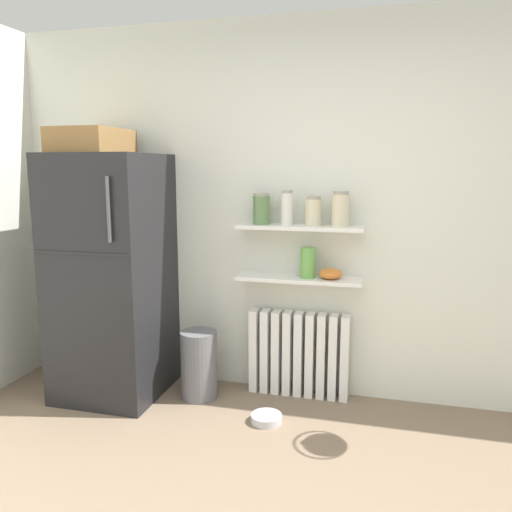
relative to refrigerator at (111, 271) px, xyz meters
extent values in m
cube|color=silver|center=(1.36, 0.40, 0.41)|extent=(7.04, 0.10, 2.60)
cube|color=black|center=(0.00, 0.00, -0.04)|extent=(0.69, 0.71, 1.70)
cube|color=#262628|center=(0.00, -0.36, 0.19)|extent=(0.68, 0.01, 0.01)
cylinder|color=#4C4C51|center=(0.23, -0.37, 0.47)|extent=(0.02, 0.02, 0.40)
cube|color=olive|center=(-0.10, 0.00, 0.89)|extent=(0.42, 0.50, 0.17)
cube|color=white|center=(0.97, 0.27, -0.58)|extent=(0.06, 0.12, 0.60)
cube|color=white|center=(1.05, 0.27, -0.58)|extent=(0.06, 0.12, 0.60)
cube|color=white|center=(1.13, 0.27, -0.58)|extent=(0.06, 0.12, 0.60)
cube|color=white|center=(1.21, 0.27, -0.58)|extent=(0.06, 0.12, 0.60)
cube|color=white|center=(1.29, 0.27, -0.58)|extent=(0.06, 0.12, 0.60)
cube|color=white|center=(1.37, 0.27, -0.58)|extent=(0.06, 0.12, 0.60)
cube|color=white|center=(1.45, 0.27, -0.58)|extent=(0.06, 0.12, 0.60)
cube|color=white|center=(1.53, 0.27, -0.58)|extent=(0.06, 0.12, 0.60)
cube|color=white|center=(1.61, 0.27, -0.58)|extent=(0.06, 0.12, 0.60)
cube|color=white|center=(1.29, 0.24, -0.03)|extent=(0.85, 0.22, 0.02)
cube|color=white|center=(1.29, 0.24, 0.32)|extent=(0.85, 0.22, 0.02)
cylinder|color=#5B7F4C|center=(1.02, 0.24, 0.43)|extent=(0.12, 0.12, 0.19)
cylinder|color=gray|center=(1.02, 0.24, 0.54)|extent=(0.11, 0.11, 0.02)
cylinder|color=silver|center=(1.20, 0.24, 0.44)|extent=(0.08, 0.08, 0.21)
cylinder|color=gray|center=(1.20, 0.24, 0.56)|extent=(0.07, 0.07, 0.02)
cylinder|color=beige|center=(1.38, 0.24, 0.42)|extent=(0.11, 0.11, 0.18)
cylinder|color=gray|center=(1.38, 0.24, 0.52)|extent=(0.10, 0.10, 0.02)
cylinder|color=beige|center=(1.56, 0.24, 0.44)|extent=(0.11, 0.11, 0.21)
cylinder|color=gray|center=(1.56, 0.24, 0.56)|extent=(0.10, 0.10, 0.02)
cylinder|color=#66A84C|center=(1.35, 0.24, 0.08)|extent=(0.11, 0.11, 0.21)
ellipsoid|color=orange|center=(1.50, 0.24, 0.01)|extent=(0.16, 0.16, 0.07)
cylinder|color=slate|center=(0.62, 0.05, -0.65)|extent=(0.26, 0.26, 0.48)
cylinder|color=#B7B7BC|center=(1.17, -0.18, -0.86)|extent=(0.20, 0.20, 0.05)
camera|label=1|loc=(1.87, -3.12, 0.72)|focal=35.70mm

